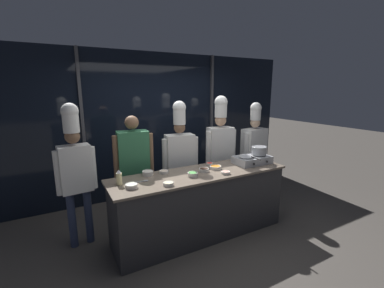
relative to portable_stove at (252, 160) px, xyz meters
The scene contains 22 objects.
ground_plane 1.34m from the portable_stove, behind, with size 24.00×24.00×0.00m, color #47423D.
window_wall_back 2.02m from the portable_stove, 117.32° to the left, with size 5.99×0.09×2.70m.
demo_counter 1.05m from the portable_stove, behind, with size 2.49×0.70×0.92m.
portable_stove is the anchor object (origin of this frame).
frying_pan 0.15m from the portable_stove, behind, with size 0.25×0.43×0.04m.
stock_pot 0.18m from the portable_stove, ahead, with size 0.26×0.23×0.13m.
squeeze_bottle_oil 2.00m from the portable_stove, behind, with size 0.07×0.07×0.19m.
prep_bowl_onion 1.60m from the portable_stove, behind, with size 0.15×0.15×0.06m.
prep_bowl_bell_pepper 0.67m from the portable_stove, 159.27° to the left, with size 0.10×0.10×0.04m.
prep_bowl_soy_glaze 0.86m from the portable_stove, behind, with size 0.14×0.14×0.05m.
prep_bowl_chicken 1.38m from the portable_stove, behind, with size 0.13×0.13×0.04m.
prep_bowl_bean_sprouts 1.90m from the portable_stove, behind, with size 0.14×0.14×0.05m.
prep_bowl_carrots 0.65m from the portable_stove, behind, with size 0.17×0.17×0.05m.
prep_bowl_shrimp 0.68m from the portable_stove, 162.51° to the right, with size 0.12×0.12×0.04m.
prep_bowl_noodles 1.51m from the portable_stove, behind, with size 0.13×0.13×0.04m.
prep_bowl_scallions 1.09m from the portable_stove, behind, with size 0.13×0.13×0.06m.
serving_spoon_slotted 1.72m from the portable_stove, behind, with size 0.22×0.05×0.02m.
chef_head 2.49m from the portable_stove, 167.17° to the left, with size 0.49×0.23×1.88m.
person_guest 1.78m from the portable_stove, 159.07° to the left, with size 0.56×0.26×1.68m.
chef_sous 1.12m from the portable_stove, 145.17° to the left, with size 0.58×0.29×1.86m.
chef_line 0.64m from the portable_stove, 107.56° to the left, with size 0.55×0.26×1.93m.
chef_pastry 0.85m from the portable_stove, 46.48° to the left, with size 0.61×0.31×1.80m.
Camera 1 is at (-1.70, -2.87, 2.05)m, focal length 24.00 mm.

